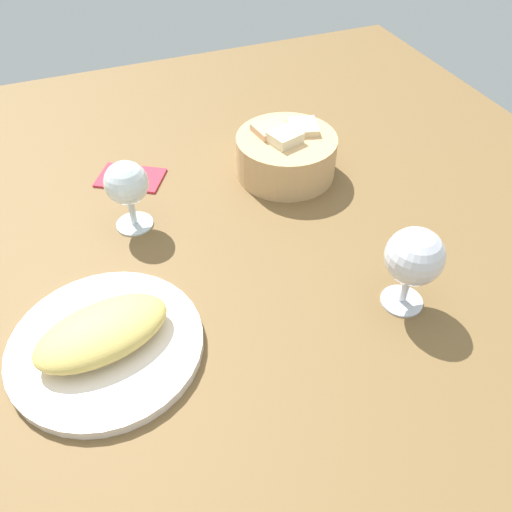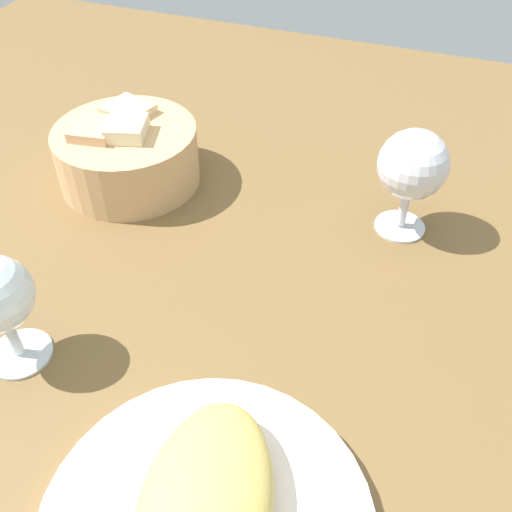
# 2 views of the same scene
# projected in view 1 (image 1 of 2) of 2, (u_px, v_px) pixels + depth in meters

# --- Properties ---
(ground_plane) EXTENTS (1.40, 1.40, 0.02)m
(ground_plane) POSITION_uv_depth(u_px,v_px,m) (215.00, 266.00, 0.77)
(ground_plane) COLOR brown
(plate) EXTENTS (0.24, 0.24, 0.01)m
(plate) POSITION_uv_depth(u_px,v_px,m) (106.00, 345.00, 0.64)
(plate) COLOR white
(plate) RESTS_ON ground_plane
(omelette) EXTENTS (0.18, 0.12, 0.04)m
(omelette) POSITION_uv_depth(u_px,v_px,m) (102.00, 332.00, 0.63)
(omelette) COLOR #D6BA5D
(omelette) RESTS_ON plate
(lettuce_garnish) EXTENTS (0.04, 0.04, 0.02)m
(lettuce_garnish) POSITION_uv_depth(u_px,v_px,m) (136.00, 311.00, 0.66)
(lettuce_garnish) COLOR #4C8330
(lettuce_garnish) RESTS_ON plate
(bread_basket) EXTENTS (0.17, 0.17, 0.09)m
(bread_basket) POSITION_uv_depth(u_px,v_px,m) (286.00, 153.00, 0.89)
(bread_basket) COLOR tan
(bread_basket) RESTS_ON ground_plane
(wine_glass_near) EXTENTS (0.07, 0.07, 0.12)m
(wine_glass_near) POSITION_uv_depth(u_px,v_px,m) (414.00, 259.00, 0.65)
(wine_glass_near) COLOR silver
(wine_glass_near) RESTS_ON ground_plane
(wine_glass_far) EXTENTS (0.07, 0.07, 0.11)m
(wine_glass_far) POSITION_uv_depth(u_px,v_px,m) (127.00, 186.00, 0.77)
(wine_glass_far) COLOR silver
(wine_glass_far) RESTS_ON ground_plane
(folded_napkin) EXTENTS (0.13, 0.12, 0.01)m
(folded_napkin) POSITION_uv_depth(u_px,v_px,m) (130.00, 177.00, 0.90)
(folded_napkin) COLOR #D72E41
(folded_napkin) RESTS_ON ground_plane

